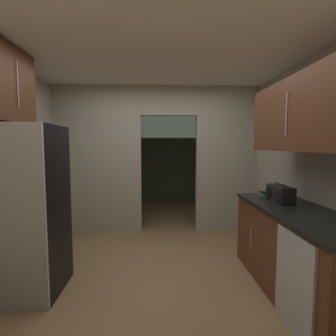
{
  "coord_description": "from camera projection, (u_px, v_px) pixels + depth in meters",
  "views": [
    {
      "loc": [
        -0.0,
        -2.9,
        1.53
      ],
      "look_at": [
        0.16,
        1.06,
        1.19
      ],
      "focal_mm": 27.87,
      "sensor_mm": 36.0,
      "label": 1
    }
  ],
  "objects": [
    {
      "name": "ground",
      "position": [
        158.0,
        278.0,
        3.02
      ],
      "size": [
        20.0,
        20.0,
        0.0
      ],
      "primitive_type": "plane",
      "color": "#93704C"
    },
    {
      "name": "kitchen_overhead_slab",
      "position": [
        157.0,
        62.0,
        3.31
      ],
      "size": [
        3.96,
        7.43,
        0.06
      ],
      "primitive_type": "cube",
      "color": "silver"
    },
    {
      "name": "kitchen_partition",
      "position": [
        154.0,
        156.0,
        4.6
      ],
      "size": [
        3.56,
        0.12,
        2.56
      ],
      "color": "#ADA899",
      "rests_on": "ground"
    },
    {
      "name": "adjoining_room_shell",
      "position": [
        157.0,
        156.0,
        6.57
      ],
      "size": [
        3.56,
        2.9,
        2.56
      ],
      "color": "slate",
      "rests_on": "ground"
    },
    {
      "name": "refrigerator",
      "position": [
        23.0,
        210.0,
        2.67
      ],
      "size": [
        0.75,
        0.73,
        1.73
      ],
      "color": "black",
      "rests_on": "ground"
    },
    {
      "name": "lower_cabinet_run",
      "position": [
        299.0,
        253.0,
        2.64
      ],
      "size": [
        0.69,
        1.9,
        0.88
      ],
      "color": "brown",
      "rests_on": "ground"
    },
    {
      "name": "dishwasher",
      "position": [
        294.0,
        284.0,
        2.1
      ],
      "size": [
        0.02,
        0.56,
        0.82
      ],
      "color": "#B7BABC",
      "rests_on": "ground"
    },
    {
      "name": "upper_cabinet_counterside",
      "position": [
        305.0,
        114.0,
        2.53
      ],
      "size": [
        0.36,
        1.71,
        0.72
      ],
      "color": "brown"
    },
    {
      "name": "upper_cabinet_fridgeside",
      "position": [
        0.0,
        84.0,
        2.65
      ],
      "size": [
        0.36,
        0.83,
        0.78
      ],
      "color": "brown"
    },
    {
      "name": "boombox",
      "position": [
        280.0,
        194.0,
        2.97
      ],
      "size": [
        0.17,
        0.4,
        0.22
      ],
      "color": "black",
      "rests_on": "lower_cabinet_run"
    },
    {
      "name": "book_stack",
      "position": [
        266.0,
        194.0,
        3.3
      ],
      "size": [
        0.13,
        0.15,
        0.06
      ],
      "color": "#388C47",
      "rests_on": "lower_cabinet_run"
    }
  ]
}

